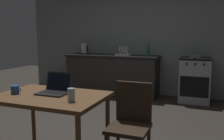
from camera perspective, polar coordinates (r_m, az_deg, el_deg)
ground_plane at (r=3.60m, az=-4.85°, el=-14.48°), size 12.00×12.00×0.00m
back_wall at (r=5.77m, az=9.54°, el=7.01°), size 6.40×0.10×2.55m
kitchen_counter at (r=5.76m, az=0.09°, el=-1.03°), size 2.16×0.64×0.92m
stove_oven at (r=5.39m, az=18.61°, el=-2.14°), size 0.60×0.62×0.92m
dining_table at (r=2.76m, az=-13.98°, el=-7.20°), size 1.16×0.81×0.74m
chair at (r=2.58m, az=4.35°, el=-11.45°), size 0.40×0.40×0.90m
laptop at (r=2.79m, az=-13.12°, el=-4.36°), size 0.32×0.27×0.22m
electric_kettle at (r=6.00m, az=-6.47°, el=4.86°), size 0.18×0.16×0.26m
bottle at (r=5.40m, az=8.38°, el=4.46°), size 0.08×0.08×0.26m
frying_pan at (r=5.30m, az=18.60°, el=2.99°), size 0.26×0.43×0.05m
coffee_mug at (r=2.90m, az=-21.45°, el=-4.24°), size 0.12×0.09×0.09m
drinking_glass at (r=2.43m, az=-9.38°, el=-5.67°), size 0.07×0.07×0.13m
dish_rack at (r=5.61m, az=2.71°, el=3.90°), size 0.34×0.26×0.21m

